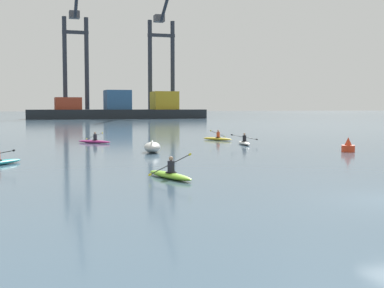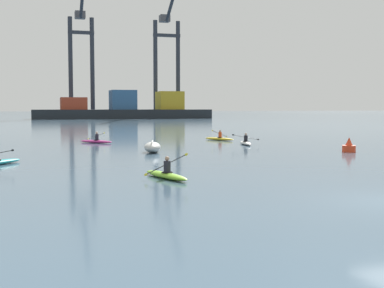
{
  "view_description": "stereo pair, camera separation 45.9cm",
  "coord_description": "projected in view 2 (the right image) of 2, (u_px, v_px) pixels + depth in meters",
  "views": [
    {
      "loc": [
        -11.65,
        -13.82,
        3.03
      ],
      "look_at": [
        -1.32,
        19.33,
        0.6
      ],
      "focal_mm": 49.13,
      "sensor_mm": 36.0,
      "label": 1
    },
    {
      "loc": [
        -11.21,
        -13.95,
        3.03
      ],
      "look_at": [
        -1.32,
        19.33,
        0.6
      ],
      "focal_mm": 49.13,
      "sensor_mm": 36.0,
      "label": 2
    }
  ],
  "objects": [
    {
      "name": "container_barge",
      "position": [
        125.0,
        110.0,
        141.13
      ],
      "size": [
        47.12,
        10.12,
        7.6
      ],
      "color": "#1E2328",
      "rests_on": "ground"
    },
    {
      "name": "gantry_crane_west_mid",
      "position": [
        81.0,
        50.0,
        143.98
      ],
      "size": [
        7.1,
        18.42,
        38.94
      ],
      "color": "#232833",
      "rests_on": "ground"
    },
    {
      "name": "gantry_crane_east_mid",
      "position": [
        167.0,
        52.0,
        149.92
      ],
      "size": [
        7.89,
        19.51,
        38.39
      ],
      "color": "#232833",
      "rests_on": "ground"
    },
    {
      "name": "capsized_dinghy",
      "position": [
        152.0,
        147.0,
        35.35
      ],
      "size": [
        1.69,
        2.79,
        0.76
      ],
      "color": "beige",
      "rests_on": "ground"
    },
    {
      "name": "channel_buoy",
      "position": [
        349.0,
        147.0,
        35.65
      ],
      "size": [
        0.9,
        0.9,
        1.0
      ],
      "color": "red",
      "rests_on": "ground"
    },
    {
      "name": "kayak_yellow",
      "position": [
        219.0,
        138.0,
        48.28
      ],
      "size": [
        2.19,
        3.26,
        1.0
      ],
      "color": "yellow",
      "rests_on": "ground"
    },
    {
      "name": "kayak_lime",
      "position": [
        166.0,
        174.0,
        22.4
      ],
      "size": [
        2.1,
        3.44,
        1.07
      ],
      "color": "#7ABC2D",
      "rests_on": "ground"
    },
    {
      "name": "kayak_white",
      "position": [
        246.0,
        143.0,
        42.65
      ],
      "size": [
        2.23,
        3.45,
        0.95
      ],
      "color": "silver",
      "rests_on": "ground"
    },
    {
      "name": "kayak_magenta",
      "position": [
        96.0,
        141.0,
        44.54
      ],
      "size": [
        2.79,
        2.87,
        0.95
      ],
      "color": "#C13384",
      "rests_on": "ground"
    }
  ]
}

